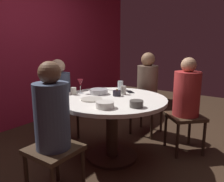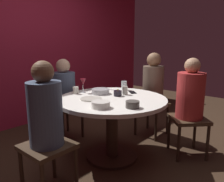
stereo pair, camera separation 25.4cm
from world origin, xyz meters
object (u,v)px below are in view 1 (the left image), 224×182
Objects in this scene: seated_diner_back at (59,91)px; dinner_plate at (91,99)px; bowl_small_white at (105,105)px; cell_phone at (130,92)px; cup_near_candle at (123,90)px; wine_glass at (80,83)px; seated_diner_front_right at (187,95)px; candle_holder at (117,93)px; cup_by_left_diner at (74,91)px; seated_diner_left at (52,118)px; dining_table at (112,112)px; bowl_salad_center at (136,104)px; bowl_serving_large at (99,92)px; cup_by_right_diner at (120,85)px; seated_diner_right at (147,85)px.

dinner_plate is (-0.20, -0.74, 0.03)m from seated_diner_back.
cell_phone is at bearing 12.24° from bowl_small_white.
cup_near_candle is (0.23, -0.88, 0.08)m from seated_diner_back.
wine_glass reaches higher than dinner_plate.
seated_diner_front_right is 6.58× the size of bowl_small_white.
candle_holder is 0.54× the size of wine_glass.
seated_diner_back reaches higher than cup_by_left_diner.
seated_diner_back is at bearing 45.29° from seated_diner_left.
dining_table is 9.29× the size of bowl_salad_center.
wine_glass reaches higher than bowl_serving_large.
cell_phone is 1.22× the size of cup_by_right_diner.
bowl_serving_large is 0.30m from cup_near_candle.
dining_table is at bearing 0.00° from seated_diner_front_right.
cup_by_right_diner is (0.63, 0.59, 0.02)m from bowl_salad_center.
seated_diner_front_right is 0.85m from candle_holder.
wine_glass reaches higher than bowl_small_white.
bowl_salad_center is 1.29× the size of cup_near_candle.
bowl_serving_large is at bearing 6.89° from seated_diner_back.
cup_by_left_diner reaches higher than bowl_small_white.
seated_diner_right is 0.67m from cup_near_candle.
seated_diner_left is at bearing -44.71° from seated_diner_back.
cell_phone is 0.70m from cup_by_left_diner.
cup_by_left_diner is (0.05, 0.88, 0.01)m from bowl_salad_center.
seated_diner_left is 0.80m from bowl_salad_center.
wine_glass reaches higher than candle_holder.
cup_by_right_diner is (0.58, -0.30, 0.01)m from cup_by_left_diner.
cell_phone is (0.38, -0.89, 0.03)m from seated_diner_back.
bowl_small_white is at bearing -118.57° from dinner_plate.
seated_diner_back is at bearing -44.18° from seated_diner_right.
seated_diner_right reaches higher than cup_by_right_diner.
wine_glass is (-0.02, -0.42, 0.15)m from seated_diner_back.
seated_diner_left is at bearing -179.31° from candle_holder.
wine_glass is at bearing -9.62° from cell_phone.
bowl_salad_center reaches higher than cell_phone.
seated_diner_left is 1.77m from seated_diner_right.
bowl_salad_center is at bearing -86.88° from dinner_plate.
cup_by_right_diner is at bearing 21.50° from dining_table.
seated_diner_left is at bearing 0.00° from seated_diner_right.
seated_diner_back is 0.96m from cell_phone.
dinner_plate is 1.33× the size of bowl_small_white.
bowl_small_white is (-0.75, -0.16, 0.03)m from cell_phone.
dining_table is at bearing -87.33° from wine_glass.
seated_diner_back is 1.30m from bowl_salad_center.
bowl_serving_large reaches higher than dinner_plate.
seated_diner_left is 0.99× the size of seated_diner_right.
cup_near_candle is (0.43, -0.14, 0.04)m from dinner_plate.
candle_holder is at bearing 7.74° from seated_diner_back.
seated_diner_right is 9.05× the size of bowl_salad_center.
wine_glass reaches higher than cell_phone.
dining_table is 8.84× the size of cell_phone.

